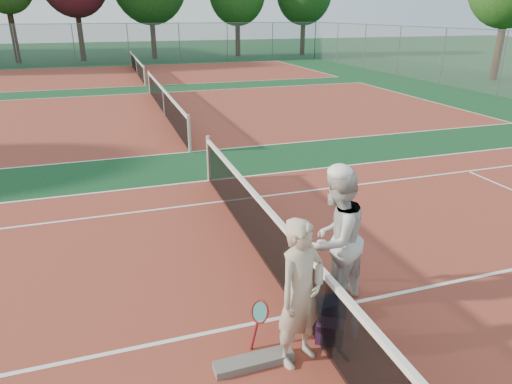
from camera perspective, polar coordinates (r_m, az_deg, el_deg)
ground at (r=6.34m, az=5.51°, el=-14.95°), size 130.00×130.00×0.00m
court_main at (r=6.34m, az=5.51°, el=-14.92°), size 23.77×10.97×0.01m
court_far_a at (r=18.64m, az=-11.32°, el=9.47°), size 23.77×10.97×0.01m
court_far_b at (r=31.93m, az=-14.61°, el=14.08°), size 23.77×10.97×0.01m
net_main at (r=6.05m, az=5.68°, el=-11.05°), size 0.10×10.98×1.02m
net_far_a at (r=18.55m, az=-11.44°, el=11.00°), size 0.10×10.98×1.02m
net_far_b at (r=31.88m, az=-14.69°, el=14.98°), size 0.10×10.98×1.02m
fence_back at (r=38.76m, az=-15.66°, el=17.41°), size 32.00×0.06×3.00m
player_a at (r=5.14m, az=5.63°, el=-12.53°), size 0.76×0.65×1.78m
player_b at (r=6.13m, az=9.88°, el=-5.82°), size 1.19×1.11×1.95m
racket_red at (r=5.70m, az=0.48°, el=-16.03°), size 0.36×0.36×0.57m
racket_black_held at (r=6.81m, az=10.38°, el=-9.54°), size 0.38×0.37×0.56m
racket_spare at (r=6.00m, az=9.00°, el=-17.35°), size 0.31×0.62×0.03m
sports_bag_navy at (r=6.22m, az=9.15°, el=-14.30°), size 0.38×0.27×0.29m
sports_bag_purple at (r=5.87m, az=9.19°, el=-16.88°), size 0.40×0.36×0.27m
net_cover_canvas at (r=5.55m, az=-0.25°, el=-20.43°), size 0.93×0.23×0.10m
water_bottle at (r=5.98m, az=12.21°, el=-16.13°), size 0.09×0.09×0.30m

